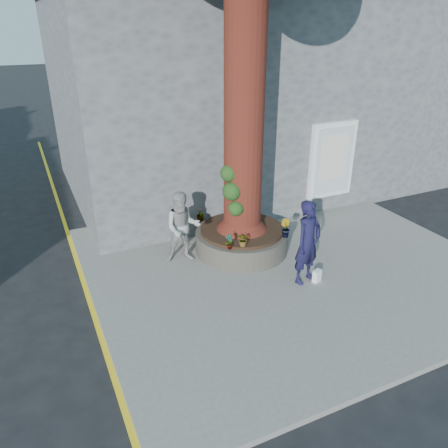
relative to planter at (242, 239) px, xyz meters
name	(u,v)px	position (x,y,z in m)	size (l,w,h in m)	color
ground	(251,303)	(-0.80, -2.00, -0.41)	(120.00, 120.00, 0.00)	black
pavement	(286,264)	(0.70, -1.00, -0.35)	(9.00, 8.00, 0.12)	slate
yellow_line	(94,315)	(-3.85, -1.00, -0.41)	(0.10, 30.00, 0.01)	yellow
stone_shop	(218,93)	(1.70, 5.20, 2.75)	(10.30, 8.30, 6.30)	#525458
neighbour_shop	(396,84)	(9.70, 5.20, 2.59)	(6.00, 8.00, 6.00)	#525458
planter	(242,239)	(0.00, 0.00, 0.00)	(2.30, 2.30, 0.60)	black
man	(308,242)	(0.62, -1.87, 0.65)	(0.69, 0.45, 1.89)	black
woman	(183,227)	(-1.49, 0.13, 0.57)	(0.84, 0.66, 1.73)	#A09E99
shopping_bag	(317,276)	(0.83, -2.03, -0.15)	(0.20, 0.12, 0.28)	white
plant_a	(229,242)	(-0.76, -0.85, 0.49)	(0.19, 0.13, 0.37)	gray
plant_b	(285,228)	(0.71, -0.85, 0.53)	(0.24, 0.24, 0.44)	gray
plant_c	(200,214)	(-0.75, 0.85, 0.48)	(0.20, 0.20, 0.35)	gray
plant_d	(243,240)	(-0.40, -0.85, 0.47)	(0.28, 0.25, 0.32)	gray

